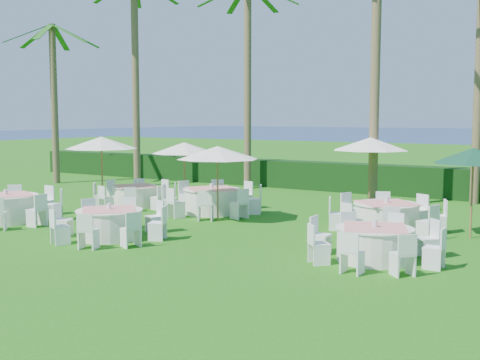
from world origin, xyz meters
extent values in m
plane|color=#1E6010|center=(0.00, 0.00, 0.00)|extent=(120.00, 120.00, 0.00)
cube|color=black|center=(0.00, 12.00, 0.60)|extent=(34.00, 1.00, 1.20)
cylinder|color=silver|center=(-4.88, -0.42, 0.39)|extent=(1.80, 1.80, 0.78)
cylinder|color=silver|center=(-4.88, -0.42, 0.79)|extent=(1.88, 1.88, 0.03)
cube|color=#EF8A83|center=(-4.88, -0.42, 0.82)|extent=(1.92, 1.92, 0.01)
cylinder|color=silver|center=(-4.88, -0.42, 0.90)|extent=(0.13, 0.13, 0.17)
cube|color=white|center=(-3.87, 0.55, 0.47)|extent=(0.62, 0.62, 0.94)
cube|color=white|center=(-4.85, 0.99, 0.47)|extent=(0.45, 0.45, 0.94)
cube|color=white|center=(-5.86, 0.60, 0.47)|extent=(0.62, 0.62, 0.94)
cube|color=white|center=(-3.48, -0.45, 0.47)|extent=(0.45, 0.45, 0.94)
cylinder|color=silver|center=(-0.49, -0.56, 0.36)|extent=(1.66, 1.66, 0.72)
cylinder|color=silver|center=(-0.49, -0.56, 0.73)|extent=(1.73, 1.73, 0.03)
cube|color=#EF8A83|center=(-0.49, -0.56, 0.76)|extent=(1.90, 1.90, 0.01)
cylinder|color=silver|center=(-0.49, -0.56, 0.84)|extent=(0.12, 0.12, 0.15)
cube|color=white|center=(0.71, -0.08, 0.43)|extent=(0.53, 0.53, 0.86)
cube|color=white|center=(0.01, 0.63, 0.43)|extent=(0.53, 0.53, 0.86)
cube|color=white|center=(-0.98, 0.64, 0.43)|extent=(0.53, 0.53, 0.86)
cube|color=white|center=(-1.69, -0.06, 0.43)|extent=(0.53, 0.53, 0.86)
cube|color=white|center=(-1.70, -1.05, 0.43)|extent=(0.53, 0.53, 0.86)
cube|color=white|center=(-1.00, -1.76, 0.43)|extent=(0.53, 0.53, 0.86)
cube|color=white|center=(0.00, -1.77, 0.43)|extent=(0.53, 0.53, 0.86)
cube|color=white|center=(0.70, -1.07, 0.43)|extent=(0.53, 0.53, 0.86)
cylinder|color=silver|center=(6.20, 0.72, 0.36)|extent=(1.64, 1.64, 0.71)
cylinder|color=silver|center=(6.20, 0.72, 0.72)|extent=(1.71, 1.71, 0.03)
cube|color=#EF8A83|center=(6.20, 0.72, 0.75)|extent=(1.73, 1.73, 0.01)
cylinder|color=silver|center=(6.20, 0.72, 0.83)|extent=(0.11, 0.11, 0.15)
cube|color=white|center=(7.48, 0.72, 0.43)|extent=(0.40, 0.40, 0.86)
cube|color=white|center=(7.11, 1.63, 0.43)|extent=(0.56, 0.56, 0.86)
cube|color=white|center=(6.20, 2.01, 0.43)|extent=(0.40, 0.40, 0.86)
cube|color=white|center=(5.29, 1.63, 0.43)|extent=(0.56, 0.56, 0.86)
cube|color=white|center=(4.91, 0.73, 0.43)|extent=(0.40, 0.40, 0.86)
cube|color=white|center=(5.29, -0.18, 0.43)|extent=(0.56, 0.56, 0.86)
cube|color=white|center=(6.19, -0.56, 0.43)|extent=(0.40, 0.40, 0.86)
cube|color=white|center=(7.10, -0.19, 0.43)|extent=(0.56, 0.56, 0.86)
cylinder|color=silver|center=(-3.79, 4.06, 0.35)|extent=(1.59, 1.59, 0.69)
cylinder|color=silver|center=(-3.79, 4.06, 0.70)|extent=(1.66, 1.66, 0.03)
cube|color=#EF8A83|center=(-3.79, 4.06, 0.73)|extent=(1.77, 1.77, 0.01)
cylinder|color=silver|center=(-3.79, 4.06, 0.81)|extent=(0.11, 0.11, 0.15)
cube|color=white|center=(-2.77, 4.79, 0.41)|extent=(0.54, 0.54, 0.83)
cube|color=white|center=(-3.58, 5.29, 0.41)|extent=(0.44, 0.44, 0.83)
cube|color=white|center=(-4.51, 5.07, 0.41)|extent=(0.54, 0.54, 0.83)
cube|color=white|center=(-5.01, 4.27, 0.41)|extent=(0.44, 0.44, 0.83)
cube|color=white|center=(-4.80, 3.34, 0.41)|extent=(0.54, 0.54, 0.83)
cube|color=white|center=(-3.99, 2.84, 0.41)|extent=(0.44, 0.44, 0.83)
cube|color=white|center=(-3.06, 3.05, 0.41)|extent=(0.54, 0.54, 0.83)
cube|color=white|center=(-2.56, 3.86, 0.41)|extent=(0.44, 0.44, 0.83)
cylinder|color=silver|center=(-0.57, 4.19, 0.39)|extent=(1.80, 1.80, 0.78)
cylinder|color=silver|center=(-0.57, 4.19, 0.79)|extent=(1.87, 1.87, 0.03)
cube|color=#EF8A83|center=(-0.57, 4.19, 0.81)|extent=(2.04, 2.04, 0.01)
cylinder|color=silver|center=(-0.57, 4.19, 0.90)|extent=(0.12, 0.12, 0.17)
cube|color=white|center=(0.67, 4.84, 0.47)|extent=(0.59, 0.59, 0.94)
cube|color=white|center=(-0.15, 5.53, 0.47)|extent=(0.55, 0.55, 0.94)
cube|color=white|center=(-1.22, 5.44, 0.47)|extent=(0.59, 0.59, 0.94)
cube|color=white|center=(-1.91, 4.62, 0.47)|extent=(0.55, 0.55, 0.94)
cube|color=white|center=(-1.82, 3.55, 0.47)|extent=(0.59, 0.59, 0.94)
cube|color=white|center=(-1.00, 2.86, 0.47)|extent=(0.55, 0.55, 0.94)
cube|color=white|center=(0.07, 2.95, 0.47)|extent=(0.59, 0.59, 0.94)
cube|color=white|center=(0.76, 3.77, 0.47)|extent=(0.55, 0.55, 0.94)
cylinder|color=silver|center=(5.30, 4.19, 0.38)|extent=(1.74, 1.74, 0.76)
cylinder|color=silver|center=(5.30, 4.19, 0.77)|extent=(1.81, 1.81, 0.03)
cube|color=#EF8A83|center=(5.30, 4.19, 0.79)|extent=(1.99, 1.99, 0.01)
cylinder|color=silver|center=(5.30, 4.19, 0.88)|extent=(0.12, 0.12, 0.16)
cube|color=white|center=(6.55, 4.72, 0.45)|extent=(0.55, 0.55, 0.91)
cube|color=white|center=(5.81, 5.45, 0.45)|extent=(0.55, 0.55, 0.91)
cube|color=white|center=(4.77, 5.45, 0.45)|extent=(0.55, 0.55, 0.91)
cube|color=white|center=(4.04, 4.71, 0.45)|extent=(0.55, 0.55, 0.91)
cube|color=white|center=(4.04, 3.67, 0.45)|extent=(0.55, 0.55, 0.91)
cube|color=white|center=(4.78, 2.94, 0.45)|extent=(0.55, 0.55, 0.91)
cube|color=white|center=(5.82, 2.94, 0.45)|extent=(0.55, 0.55, 0.91)
cube|color=white|center=(6.56, 3.68, 0.45)|extent=(0.55, 0.55, 0.91)
cylinder|color=brown|center=(-4.70, 3.39, 1.18)|extent=(0.06, 0.06, 2.37)
cone|color=white|center=(-4.70, 3.39, 2.25)|extent=(2.46, 2.46, 0.43)
sphere|color=brown|center=(-4.70, 3.39, 2.39)|extent=(0.09, 0.09, 0.09)
cylinder|color=brown|center=(0.42, 3.09, 1.09)|extent=(0.05, 0.05, 2.19)
cone|color=white|center=(0.42, 3.09, 2.08)|extent=(2.48, 2.48, 0.39)
sphere|color=brown|center=(0.42, 3.09, 2.21)|extent=(0.09, 0.09, 0.09)
cylinder|color=brown|center=(-2.30, 5.00, 1.09)|extent=(0.05, 0.05, 2.17)
cone|color=white|center=(-2.30, 5.00, 2.06)|extent=(2.29, 2.29, 0.39)
sphere|color=brown|center=(-2.30, 5.00, 2.20)|extent=(0.09, 0.09, 0.09)
cylinder|color=brown|center=(3.64, 7.37, 1.19)|extent=(0.06, 0.06, 2.38)
cone|color=white|center=(3.64, 7.37, 2.26)|extent=(2.55, 2.55, 0.43)
sphere|color=brown|center=(3.64, 7.37, 2.40)|extent=(0.10, 0.10, 0.10)
cylinder|color=brown|center=(7.46, 4.43, 1.13)|extent=(0.05, 0.05, 2.27)
cone|color=#113E28|center=(7.46, 4.43, 2.16)|extent=(2.04, 2.04, 0.41)
sphere|color=brown|center=(7.46, 4.43, 2.30)|extent=(0.09, 0.09, 0.09)
cylinder|color=brown|center=(-7.99, 8.86, 4.67)|extent=(0.32, 0.32, 9.34)
cylinder|color=brown|center=(-3.22, 10.75, 4.44)|extent=(0.32, 0.32, 8.89)
cylinder|color=brown|center=(3.49, 8.10, 5.20)|extent=(0.32, 0.32, 10.40)
cylinder|color=brown|center=(6.27, 11.05, 4.57)|extent=(0.32, 0.32, 9.13)
cylinder|color=brown|center=(-12.07, 7.71, 3.73)|extent=(0.32, 0.32, 7.46)
cube|color=#155416|center=(-10.97, 7.72, 6.97)|extent=(2.21, 0.30, 1.00)
cube|color=#155416|center=(-11.53, 8.66, 6.97)|extent=(1.33, 2.06, 1.00)
cube|color=#155416|center=(-12.62, 8.65, 6.97)|extent=(1.36, 2.04, 1.00)
cube|color=#155416|center=(-13.16, 7.70, 6.97)|extent=(2.21, 0.30, 1.00)
cube|color=#155416|center=(-12.61, 6.75, 6.97)|extent=(1.33, 2.06, 1.00)
cube|color=#155416|center=(-11.51, 6.76, 6.97)|extent=(1.36, 2.04, 1.00)
camera|label=1|loc=(10.60, -11.80, 3.14)|focal=45.00mm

